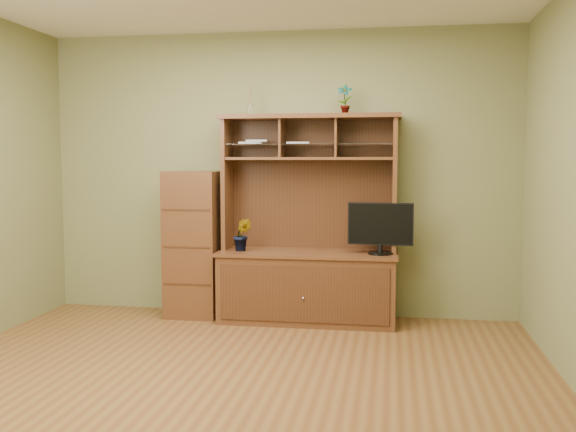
# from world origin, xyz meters

# --- Properties ---
(room) EXTENTS (4.54, 4.04, 2.74)m
(room) POSITION_xyz_m (0.00, 0.00, 1.35)
(room) COLOR brown
(room) RESTS_ON ground
(media_hutch) EXTENTS (1.66, 0.61, 1.90)m
(media_hutch) POSITION_xyz_m (0.32, 1.73, 0.52)
(media_hutch) COLOR #4B2515
(media_hutch) RESTS_ON room
(monitor) EXTENTS (0.58, 0.22, 0.46)m
(monitor) POSITION_xyz_m (0.98, 1.65, 0.89)
(monitor) COLOR black
(monitor) RESTS_ON media_hutch
(orchid_plant) EXTENTS (0.18, 0.15, 0.30)m
(orchid_plant) POSITION_xyz_m (-0.28, 1.65, 0.80)
(orchid_plant) COLOR #385C1F
(orchid_plant) RESTS_ON media_hutch
(top_plant) EXTENTS (0.15, 0.11, 0.27)m
(top_plant) POSITION_xyz_m (0.64, 1.80, 2.04)
(top_plant) COLOR #3D6D26
(top_plant) RESTS_ON media_hutch
(reed_diffuser) EXTENTS (0.06, 0.06, 0.29)m
(reed_diffuser) POSITION_xyz_m (-0.24, 1.81, 2.01)
(reed_diffuser) COLOR silver
(reed_diffuser) RESTS_ON media_hutch
(magazines) EXTENTS (0.68, 0.20, 0.04)m
(magazines) POSITION_xyz_m (-0.07, 1.80, 1.65)
(magazines) COLOR silver
(magazines) RESTS_ON media_hutch
(side_cabinet) EXTENTS (0.49, 0.45, 1.38)m
(side_cabinet) POSITION_xyz_m (-0.78, 1.76, 0.69)
(side_cabinet) COLOR #4B2515
(side_cabinet) RESTS_ON room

